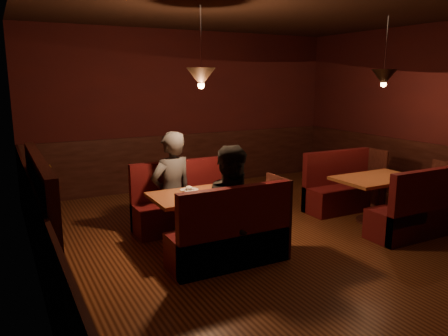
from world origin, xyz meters
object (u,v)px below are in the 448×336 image
main_bench_near (232,240)px  second_bench_far (342,191)px  second_bench_near (418,215)px  main_table (203,205)px  second_table (376,189)px  main_bench_far (183,207)px  diner_b (235,189)px  diner_a (171,170)px

main_bench_near → second_bench_far: (2.57, 1.06, -0.00)m
second_bench_near → main_table: bearing=157.9°
main_bench_near → second_table: bearing=7.9°
main_bench_far → diner_b: size_ratio=0.82×
second_table → diner_a: diner_a is taller
second_bench_far → second_bench_near: bearing=-90.0°
main_bench_near → second_table: main_bench_near is taller
main_bench_far → second_bench_near: main_bench_far is taller
main_table → diner_b: size_ratio=0.74×
second_table → diner_a: bearing=160.9°
main_table → second_bench_far: 2.62m
diner_a → main_bench_far: bearing=-166.0°
main_bench_far → second_table: (2.54, -1.05, 0.19)m
main_table → diner_a: diner_a is taller
second_table → diner_b: 2.47m
second_bench_far → main_bench_far: bearing=172.2°
main_table → second_table: (2.56, -0.35, -0.02)m
main_bench_far → diner_b: bearing=-85.2°
second_table → second_bench_near: (0.03, -0.70, -0.20)m
diner_a → diner_b: (0.30, -1.18, -0.02)m
second_table → second_bench_far: bearing=87.8°
second_table → diner_b: bearing=-174.6°
main_bench_far → second_table: 2.76m
second_bench_near → second_table: bearing=92.2°
main_bench_near → second_bench_far: main_bench_near is taller
main_table → main_bench_near: bearing=-88.8°
main_table → second_table: main_table is taller
main_bench_far → main_bench_near: 1.41m
main_bench_far → second_table: bearing=-22.5°
second_bench_far → diner_b: diner_b is taller
second_bench_far → second_bench_near: same height
diner_a → main_table: bearing=92.6°
main_bench_far → second_bench_near: (2.57, -1.75, -0.00)m
main_table → diner_b: bearing=-78.0°
main_table → second_bench_far: bearing=7.7°
main_table → second_table: bearing=-7.8°
diner_b → second_bench_far: bearing=7.7°
main_table → second_bench_near: 2.80m
main_table → second_bench_far: size_ratio=0.96×
main_bench_near → diner_b: diner_b is taller
second_bench_near → main_bench_far: bearing=145.7°
main_table → main_bench_far: main_bench_far is taller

